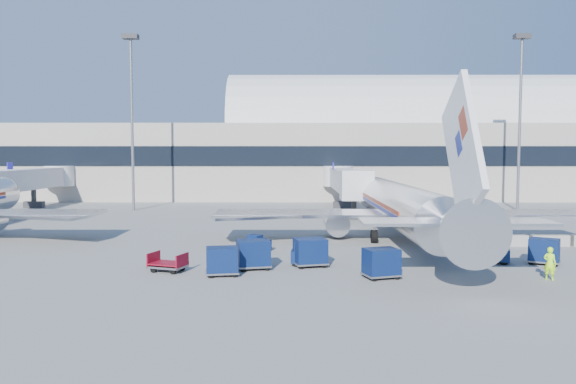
{
  "coord_description": "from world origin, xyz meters",
  "views": [
    {
      "loc": [
        0.41,
        -42.71,
        7.48
      ],
      "look_at": [
        0.23,
        6.0,
        4.08
      ],
      "focal_mm": 35.0,
      "sensor_mm": 36.0,
      "label": 1
    }
  ],
  "objects_px": {
    "barrier_near": "(509,241)",
    "cart_train_a": "(310,252)",
    "tug_right": "(489,252)",
    "cart_open_red": "(168,265)",
    "airliner_main": "(403,207)",
    "tug_left": "(257,244)",
    "cart_solo_far": "(544,251)",
    "cart_train_b": "(253,254)",
    "cart_solo_near": "(381,262)",
    "tug_lead": "(308,254)",
    "barrier_mid": "(550,241)",
    "cart_train_c": "(222,261)",
    "jetbridge_mid": "(26,180)",
    "jetbridge_near": "(345,180)",
    "mast_west": "(132,96)",
    "mast_east": "(520,96)",
    "ramp_worker": "(550,263)"
  },
  "relations": [
    {
      "from": "jetbridge_near",
      "to": "barrier_near",
      "type": "distance_m",
      "value": 30.82
    },
    {
      "from": "tug_right",
      "to": "cart_open_red",
      "type": "height_order",
      "value": "tug_right"
    },
    {
      "from": "mast_east",
      "to": "ramp_worker",
      "type": "distance_m",
      "value": 44.69
    },
    {
      "from": "barrier_mid",
      "to": "cart_solo_far",
      "type": "xyz_separation_m",
      "value": [
        -3.81,
        -7.38,
        0.47
      ]
    },
    {
      "from": "barrier_mid",
      "to": "cart_solo_near",
      "type": "xyz_separation_m",
      "value": [
        -15.44,
        -11.63,
        0.5
      ]
    },
    {
      "from": "airliner_main",
      "to": "jetbridge_mid",
      "type": "xyz_separation_m",
      "value": [
        -44.4,
        26.3,
        1.0
      ]
    },
    {
      "from": "jetbridge_near",
      "to": "cart_train_b",
      "type": "bearing_deg",
      "value": -104.17
    },
    {
      "from": "cart_train_b",
      "to": "ramp_worker",
      "type": "bearing_deg",
      "value": -23.71
    },
    {
      "from": "tug_lead",
      "to": "cart_train_b",
      "type": "bearing_deg",
      "value": -156.69
    },
    {
      "from": "jetbridge_near",
      "to": "ramp_worker",
      "type": "bearing_deg",
      "value": -78.76
    },
    {
      "from": "tug_right",
      "to": "airliner_main",
      "type": "bearing_deg",
      "value": 132.13
    },
    {
      "from": "jetbridge_mid",
      "to": "mast_east",
      "type": "height_order",
      "value": "mast_east"
    },
    {
      "from": "cart_solo_near",
      "to": "tug_lead",
      "type": "bearing_deg",
      "value": 120.03
    },
    {
      "from": "cart_solo_far",
      "to": "airliner_main",
      "type": "bearing_deg",
      "value": 157.2
    },
    {
      "from": "barrier_near",
      "to": "tug_right",
      "type": "height_order",
      "value": "tug_right"
    },
    {
      "from": "barrier_mid",
      "to": "ramp_worker",
      "type": "bearing_deg",
      "value": -114.9
    },
    {
      "from": "barrier_mid",
      "to": "cart_open_red",
      "type": "distance_m",
      "value": 30.21
    },
    {
      "from": "cart_train_c",
      "to": "ramp_worker",
      "type": "bearing_deg",
      "value": -13.01
    },
    {
      "from": "tug_lead",
      "to": "mast_east",
      "type": "bearing_deg",
      "value": 54.84
    },
    {
      "from": "jetbridge_mid",
      "to": "jetbridge_near",
      "type": "bearing_deg",
      "value": 0.0
    },
    {
      "from": "barrier_mid",
      "to": "cart_train_b",
      "type": "relative_size",
      "value": 1.22
    },
    {
      "from": "mast_east",
      "to": "cart_train_c",
      "type": "distance_m",
      "value": 53.36
    },
    {
      "from": "cart_train_b",
      "to": "mast_west",
      "type": "bearing_deg",
      "value": 101.87
    },
    {
      "from": "tug_left",
      "to": "cart_solo_near",
      "type": "relative_size",
      "value": 1.01
    },
    {
      "from": "cart_train_b",
      "to": "cart_solo_near",
      "type": "bearing_deg",
      "value": -32.45
    },
    {
      "from": "airliner_main",
      "to": "tug_left",
      "type": "bearing_deg",
      "value": -155.12
    },
    {
      "from": "airliner_main",
      "to": "mast_west",
      "type": "relative_size",
      "value": 1.65
    },
    {
      "from": "tug_right",
      "to": "cart_open_red",
      "type": "relative_size",
      "value": 1.07
    },
    {
      "from": "airliner_main",
      "to": "ramp_worker",
      "type": "xyz_separation_m",
      "value": [
        5.72,
        -14.53,
        -1.94
      ]
    },
    {
      "from": "tug_left",
      "to": "cart_train_b",
      "type": "bearing_deg",
      "value": -150.47
    },
    {
      "from": "cart_train_a",
      "to": "cart_solo_near",
      "type": "xyz_separation_m",
      "value": [
        4.11,
        -3.43,
        -0.04
      ]
    },
    {
      "from": "cart_open_red",
      "to": "cart_train_b",
      "type": "bearing_deg",
      "value": 27.86
    },
    {
      "from": "mast_west",
      "to": "jetbridge_mid",
      "type": "bearing_deg",
      "value": 176.79
    },
    {
      "from": "cart_train_c",
      "to": "jetbridge_mid",
      "type": "bearing_deg",
      "value": 117.83
    },
    {
      "from": "jetbridge_mid",
      "to": "ramp_worker",
      "type": "height_order",
      "value": "jetbridge_mid"
    },
    {
      "from": "barrier_near",
      "to": "cart_train_c",
      "type": "xyz_separation_m",
      "value": [
        -21.73,
        -10.95,
        0.48
      ]
    },
    {
      "from": "cart_train_a",
      "to": "cart_solo_near",
      "type": "relative_size",
      "value": 1.02
    },
    {
      "from": "airliner_main",
      "to": "ramp_worker",
      "type": "height_order",
      "value": "airliner_main"
    },
    {
      "from": "jetbridge_near",
      "to": "tug_left",
      "type": "relative_size",
      "value": 11.4
    },
    {
      "from": "mast_west",
      "to": "mast_east",
      "type": "bearing_deg",
      "value": 0.0
    },
    {
      "from": "cart_train_b",
      "to": "cart_solo_far",
      "type": "distance_m",
      "value": 19.51
    },
    {
      "from": "tug_lead",
      "to": "cart_solo_near",
      "type": "bearing_deg",
      "value": -39.07
    },
    {
      "from": "mast_west",
      "to": "cart_open_red",
      "type": "xyz_separation_m",
      "value": [
        12.74,
        -37.83,
        -14.37
      ]
    },
    {
      "from": "mast_east",
      "to": "barrier_near",
      "type": "bearing_deg",
      "value": -113.2
    },
    {
      "from": "jetbridge_near",
      "to": "mast_west",
      "type": "bearing_deg",
      "value": -178.32
    },
    {
      "from": "cart_train_a",
      "to": "cart_open_red",
      "type": "bearing_deg",
      "value": 175.84
    },
    {
      "from": "tug_right",
      "to": "barrier_near",
      "type": "bearing_deg",
      "value": 78.76
    },
    {
      "from": "barrier_near",
      "to": "cart_train_a",
      "type": "bearing_deg",
      "value": -153.23
    },
    {
      "from": "cart_train_a",
      "to": "tug_lead",
      "type": "bearing_deg",
      "value": 93.22
    },
    {
      "from": "tug_lead",
      "to": "cart_solo_near",
      "type": "xyz_separation_m",
      "value": [
        4.26,
        -3.89,
        0.23
      ]
    }
  ]
}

